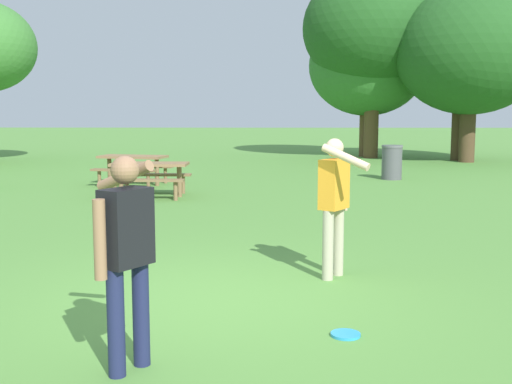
% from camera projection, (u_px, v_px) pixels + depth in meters
% --- Properties ---
extents(ground_plane, '(120.00, 120.00, 0.00)m').
position_uv_depth(ground_plane, '(213.00, 301.00, 6.68)').
color(ground_plane, '#568E3D').
extents(person_thrower, '(0.55, 0.83, 1.64)m').
position_uv_depth(person_thrower, '(126.00, 247.00, 4.79)').
color(person_thrower, '#1E234C').
rests_on(person_thrower, ground).
extents(person_catcher, '(0.55, 0.83, 1.64)m').
position_uv_depth(person_catcher, '(335.00, 197.00, 7.48)').
color(person_catcher, '#B7AD93').
rests_on(person_catcher, ground).
extents(frisbee, '(0.26, 0.26, 0.03)m').
position_uv_depth(frisbee, '(346.00, 335.00, 5.65)').
color(frisbee, '#2D9EDB').
rests_on(frisbee, ground).
extents(picnic_table_near, '(1.72, 1.44, 0.77)m').
position_uv_depth(picnic_table_near, '(150.00, 172.00, 14.46)').
color(picnic_table_near, olive).
rests_on(picnic_table_near, ground).
extents(picnic_table_far, '(1.97, 1.75, 0.77)m').
position_uv_depth(picnic_table_far, '(133.00, 164.00, 16.66)').
color(picnic_table_far, olive).
rests_on(picnic_table_far, ground).
extents(trash_can_further_along, '(0.59, 0.59, 0.96)m').
position_uv_depth(trash_can_further_along, '(392.00, 162.00, 18.02)').
color(trash_can_further_along, '#515156').
rests_on(trash_can_further_along, ground).
extents(tree_far_right, '(4.77, 4.77, 5.73)m').
position_uv_depth(tree_far_right, '(367.00, 66.00, 26.22)').
color(tree_far_right, brown).
rests_on(tree_far_right, ground).
extents(tree_slender_mid, '(5.56, 5.56, 7.46)m').
position_uv_depth(tree_slender_mid, '(373.00, 29.00, 25.25)').
color(tree_slender_mid, brown).
rests_on(tree_slender_mid, ground).
extents(tree_back_left, '(4.19, 4.19, 6.36)m').
position_uv_depth(tree_back_left, '(462.00, 40.00, 24.07)').
color(tree_back_left, '#4C3823').
rests_on(tree_back_left, ground).
extents(tree_back_right, '(5.48, 5.48, 6.40)m').
position_uv_depth(tree_back_right, '(471.00, 51.00, 23.34)').
color(tree_back_right, '#4C3823').
rests_on(tree_back_right, ground).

